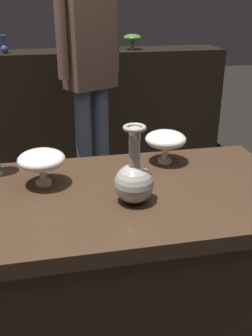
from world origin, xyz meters
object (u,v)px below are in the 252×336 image
at_px(vase_tall_behind, 166,140).
at_px(shelf_vase_right, 132,38).
at_px(vase_centerpiece, 134,179).
at_px(shelf_vase_left, 5,48).
at_px(visitor_center_back, 90,62).
at_px(vase_right_accent, 41,160).

height_order(vase_tall_behind, shelf_vase_right, shelf_vase_right).
relative_size(vase_centerpiece, shelf_vase_right, 1.64).
bearing_deg(vase_centerpiece, shelf_vase_right, 77.87).
distance_m(vase_tall_behind, shelf_vase_right, 2.00).
xyz_separation_m(vase_tall_behind, shelf_vase_left, (-0.74, 1.94, 0.14)).
relative_size(vase_tall_behind, visitor_center_back, 0.09).
distance_m(vase_centerpiece, vase_right_accent, 0.33).
height_order(vase_right_accent, visitor_center_back, visitor_center_back).
height_order(vase_centerpiece, shelf_vase_right, shelf_vase_right).
bearing_deg(shelf_vase_right, vase_tall_behind, -98.60).
bearing_deg(shelf_vase_right, shelf_vase_left, -178.13).
distance_m(vase_tall_behind, visitor_center_back, 1.22).
bearing_deg(shelf_vase_left, vase_right_accent, -82.29).
relative_size(vase_tall_behind, shelf_vase_right, 1.03).
distance_m(vase_tall_behind, shelf_vase_left, 2.08).
height_order(vase_tall_behind, visitor_center_back, visitor_center_back).
bearing_deg(visitor_center_back, shelf_vase_left, -79.63).
relative_size(vase_tall_behind, vase_right_accent, 0.98).
distance_m(shelf_vase_right, shelf_vase_left, 1.04).
xyz_separation_m(vase_centerpiece, vase_right_accent, (-0.28, 0.18, 0.01)).
xyz_separation_m(vase_tall_behind, visitor_center_back, (-0.15, 1.21, 0.12)).
relative_size(shelf_vase_right, visitor_center_back, 0.09).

